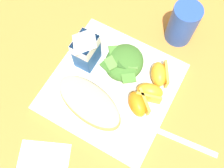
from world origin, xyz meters
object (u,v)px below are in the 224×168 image
object	(u,v)px
white_plate	(112,87)
orange_wedge_middle	(150,92)
cheesy_pizza_bread	(89,103)
orange_wedge_front	(138,104)
metal_fork	(169,135)
drinking_blue_cup	(183,24)
orange_wedge_rear	(159,74)
milk_carton	(86,49)
paper_napkin	(42,168)
green_salad_pile	(125,63)

from	to	relation	value
white_plate	orange_wedge_middle	bearing A→B (deg)	-76.37
orange_wedge_middle	cheesy_pizza_bread	bearing A→B (deg)	129.39
cheesy_pizza_bread	orange_wedge_front	world-z (taller)	orange_wedge_front
cheesy_pizza_bread	metal_fork	distance (m)	0.19
white_plate	drinking_blue_cup	bearing A→B (deg)	-20.39
orange_wedge_rear	metal_fork	bearing A→B (deg)	-143.03
milk_carton	orange_wedge_front	xyz separation A→B (m)	(-0.04, -0.16, -0.04)
orange_wedge_front	orange_wedge_rear	xyz separation A→B (m)	(0.09, -0.01, 0.00)
milk_carton	metal_fork	xyz separation A→B (m)	(-0.07, -0.25, -0.07)
cheesy_pizza_bread	orange_wedge_front	xyz separation A→B (m)	(0.05, -0.10, 0.00)
orange_wedge_middle	paper_napkin	xyz separation A→B (m)	(-0.25, 0.13, -0.03)
milk_carton	drinking_blue_cup	size ratio (longest dim) A/B	1.03
milk_carton	green_salad_pile	bearing A→B (deg)	-71.04
orange_wedge_front	orange_wedge_middle	xyz separation A→B (m)	(0.04, -0.01, 0.00)
orange_wedge_front	white_plate	bearing A→B (deg)	77.76
white_plate	orange_wedge_middle	xyz separation A→B (m)	(0.02, -0.09, 0.03)
green_salad_pile	milk_carton	bearing A→B (deg)	108.96
cheesy_pizza_bread	green_salad_pile	size ratio (longest dim) A/B	1.74
cheesy_pizza_bread	milk_carton	distance (m)	0.12
paper_napkin	white_plate	bearing A→B (deg)	-10.02
metal_fork	drinking_blue_cup	bearing A→B (deg)	19.64
drinking_blue_cup	orange_wedge_rear	bearing A→B (deg)	-177.11
green_salad_pile	milk_carton	size ratio (longest dim) A/B	0.95
milk_carton	paper_napkin	size ratio (longest dim) A/B	1.00
green_salad_pile	paper_napkin	xyz separation A→B (m)	(-0.29, 0.04, -0.03)
milk_carton	orange_wedge_middle	size ratio (longest dim) A/B	1.63
orange_wedge_middle	drinking_blue_cup	world-z (taller)	drinking_blue_cup
cheesy_pizza_bread	orange_wedge_middle	size ratio (longest dim) A/B	2.70
metal_fork	milk_carton	bearing A→B (deg)	75.30
milk_carton	paper_napkin	world-z (taller)	milk_carton
green_salad_pile	drinking_blue_cup	world-z (taller)	drinking_blue_cup
drinking_blue_cup	paper_napkin	bearing A→B (deg)	164.91
white_plate	cheesy_pizza_bread	xyz separation A→B (m)	(-0.07, 0.02, 0.03)
green_salad_pile	paper_napkin	size ratio (longest dim) A/B	0.95
metal_fork	drinking_blue_cup	size ratio (longest dim) A/B	1.76
cheesy_pizza_bread	drinking_blue_cup	xyz separation A→B (m)	(0.28, -0.10, 0.02)
drinking_blue_cup	milk_carton	bearing A→B (deg)	138.56
white_plate	orange_wedge_rear	size ratio (longest dim) A/B	4.00
orange_wedge_middle	orange_wedge_front	bearing A→B (deg)	164.25
green_salad_pile	drinking_blue_cup	distance (m)	0.17
cheesy_pizza_bread	green_salad_pile	bearing A→B (deg)	-10.60
orange_wedge_rear	metal_fork	distance (m)	0.14
milk_carton	drinking_blue_cup	world-z (taller)	milk_carton
white_plate	milk_carton	size ratio (longest dim) A/B	2.55
white_plate	orange_wedge_front	size ratio (longest dim) A/B	4.08
paper_napkin	drinking_blue_cup	distance (m)	0.46
milk_carton	metal_fork	distance (m)	0.27
white_plate	orange_wedge_middle	distance (m)	0.09
cheesy_pizza_bread	metal_fork	size ratio (longest dim) A/B	0.96
green_salad_pile	orange_wedge_middle	size ratio (longest dim) A/B	1.55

